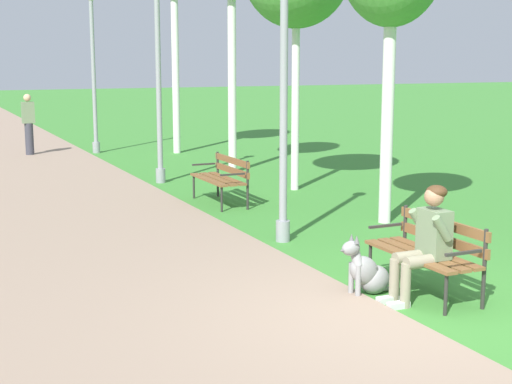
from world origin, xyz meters
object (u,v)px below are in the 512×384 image
person_seated_on_near_bench (426,239)px  pedestrian_distant (29,125)px  park_bench_mid (223,175)px  lamp_post_near (284,96)px  lamp_post_far (93,70)px  park_bench_near (428,248)px  lamp_post_mid (158,71)px  dog_grey (367,272)px

person_seated_on_near_bench → pedestrian_distant: bearing=98.1°
park_bench_mid → pedestrian_distant: pedestrian_distant is taller
lamp_post_near → lamp_post_far: bearing=90.5°
person_seated_on_near_bench → park_bench_near: bearing=45.6°
lamp_post_near → pedestrian_distant: bearing=99.3°
park_bench_near → park_bench_mid: size_ratio=1.00×
lamp_post_near → lamp_post_far: size_ratio=0.90×
park_bench_mid → lamp_post_mid: 3.25m
person_seated_on_near_bench → lamp_post_near: (-0.17, 3.02, 1.38)m
dog_grey → lamp_post_near: 3.17m
dog_grey → lamp_post_mid: bearing=88.3°
person_seated_on_near_bench → lamp_post_mid: 8.84m
dog_grey → lamp_post_mid: 8.52m
park_bench_mid → person_seated_on_near_bench: 6.01m
person_seated_on_near_bench → pedestrian_distant: (-2.04, 14.36, 0.16)m
park_bench_near → lamp_post_far: 14.21m
park_bench_mid → dog_grey: (-0.56, -5.58, -0.25)m
lamp_post_far → lamp_post_near: bearing=-89.5°
lamp_post_near → lamp_post_far: 11.29m
dog_grey → lamp_post_mid: lamp_post_mid is taller
park_bench_mid → person_seated_on_near_bench: (-0.12, -6.00, 0.17)m
pedestrian_distant → lamp_post_far: bearing=-1.8°
park_bench_near → park_bench_mid: same height
park_bench_mid → lamp_post_far: 8.50m
dog_grey → lamp_post_far: lamp_post_far is taller
lamp_post_near → dog_grey: bearing=-95.9°
person_seated_on_near_bench → lamp_post_near: bearing=93.3°
park_bench_near → lamp_post_mid: (-0.40, 8.48, 1.81)m
lamp_post_mid → park_bench_mid: bearing=-83.4°
dog_grey → lamp_post_near: bearing=84.1°
person_seated_on_near_bench → lamp_post_mid: bearing=91.3°
park_bench_mid → lamp_post_mid: size_ratio=0.33×
dog_grey → lamp_post_far: bearing=89.3°
lamp_post_near → park_bench_mid: bearing=84.4°
person_seated_on_near_bench → lamp_post_mid: (-0.19, 8.69, 1.64)m
park_bench_near → lamp_post_far: bearing=91.9°
lamp_post_mid → pedestrian_distant: size_ratio=2.72×
park_bench_mid → lamp_post_near: size_ratio=0.38×
lamp_post_far → person_seated_on_near_bench: bearing=-88.9°
dog_grey → lamp_post_far: size_ratio=0.19×
pedestrian_distant → dog_grey: bearing=-83.5°
park_bench_near → lamp_post_near: lamp_post_near is taller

